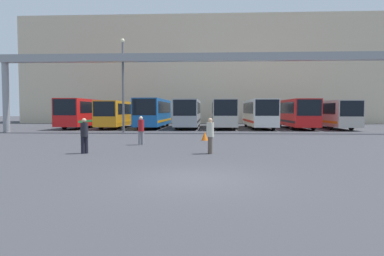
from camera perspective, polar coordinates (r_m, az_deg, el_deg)
ground_plane at (r=10.40m, az=0.53°, el=-8.53°), size 200.00×200.00×0.00m
building_backdrop at (r=58.29m, az=2.51°, el=9.12°), size 58.41×12.00×16.55m
overhead_gantry at (r=31.11m, az=2.14°, el=10.52°), size 37.45×0.80×7.14m
bus_slot_0 at (r=42.04m, az=-17.37°, el=2.63°), size 2.61×11.59×3.29m
bus_slot_1 at (r=40.24m, az=-12.25°, el=2.49°), size 2.45×10.41×3.04m
bus_slot_2 at (r=40.30m, az=-6.35°, el=2.76°), size 2.62×12.28×3.31m
bus_slot_3 at (r=39.76m, az=-0.61°, el=2.68°), size 2.51×12.09×3.20m
bus_slot_4 at (r=39.76m, az=5.22°, el=2.68°), size 2.53×12.17×3.21m
bus_slot_5 at (r=39.79m, az=11.06°, el=2.64°), size 2.55×11.51×3.21m
bus_slot_6 at (r=40.23m, az=16.84°, el=2.56°), size 2.60×10.82×3.21m
bus_slot_7 at (r=42.05m, az=21.96°, el=2.39°), size 2.49×12.23×3.08m
pedestrian_near_right at (r=20.58m, az=-8.50°, el=-0.28°), size 0.36×0.36×1.71m
pedestrian_mid_left at (r=17.11m, az=-17.51°, el=-1.09°), size 0.35×0.35×1.69m
pedestrian_mid_right at (r=16.26m, az=3.04°, el=-1.14°), size 0.35×0.35×1.70m
traffic_cone at (r=23.37m, az=2.13°, el=-1.33°), size 0.46×0.46×0.62m
lamp_post at (r=32.25m, az=-11.42°, el=7.54°), size 0.36×0.36×8.58m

